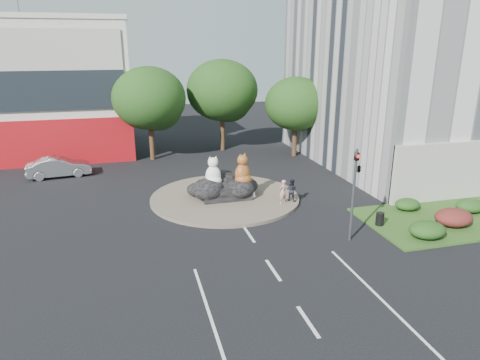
# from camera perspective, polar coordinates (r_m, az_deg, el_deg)

# --- Properties ---
(ground) EXTENTS (120.00, 120.00, 0.00)m
(ground) POSITION_cam_1_polar(r_m,az_deg,el_deg) (20.27, 4.44, -11.90)
(ground) COLOR black
(ground) RESTS_ON ground
(roundabout_island) EXTENTS (10.00, 10.00, 0.20)m
(roundabout_island) POSITION_cam_1_polar(r_m,az_deg,el_deg) (29.00, -2.03, -2.34)
(roundabout_island) COLOR brown
(roundabout_island) RESTS_ON ground
(rock_plinth) EXTENTS (3.20, 2.60, 0.90)m
(rock_plinth) POSITION_cam_1_polar(r_m,az_deg,el_deg) (28.82, -2.04, -1.31)
(rock_plinth) COLOR black
(rock_plinth) RESTS_ON roundabout_island
(grass_verge) EXTENTS (10.00, 6.00, 0.12)m
(grass_verge) POSITION_cam_1_polar(r_m,az_deg,el_deg) (28.39, 25.91, -4.70)
(grass_verge) COLOR #214617
(grass_verge) RESTS_ON ground
(tree_left) EXTENTS (6.46, 6.46, 8.27)m
(tree_left) POSITION_cam_1_polar(r_m,az_deg,el_deg) (39.02, -11.90, 10.23)
(tree_left) COLOR #382314
(tree_left) RESTS_ON ground
(tree_mid) EXTENTS (6.84, 6.84, 8.76)m
(tree_mid) POSITION_cam_1_polar(r_m,az_deg,el_deg) (41.91, -2.32, 11.48)
(tree_mid) COLOR #382314
(tree_mid) RESTS_ON ground
(tree_right) EXTENTS (5.70, 5.70, 7.30)m
(tree_right) POSITION_cam_1_polar(r_m,az_deg,el_deg) (40.01, 7.52, 9.72)
(tree_right) COLOR #382314
(tree_right) RESTS_ON ground
(hedge_near_green) EXTENTS (2.00, 1.60, 0.90)m
(hedge_near_green) POSITION_cam_1_polar(r_m,az_deg,el_deg) (24.96, 23.71, -6.10)
(hedge_near_green) COLOR #173C13
(hedge_near_green) RESTS_ON grass_verge
(hedge_red) EXTENTS (2.20, 1.76, 0.99)m
(hedge_red) POSITION_cam_1_polar(r_m,az_deg,el_deg) (27.19, 26.60, -4.49)
(hedge_red) COLOR #461217
(hedge_red) RESTS_ON grass_verge
(hedge_mid_green) EXTENTS (1.80, 1.44, 0.81)m
(hedge_mid_green) POSITION_cam_1_polar(r_m,az_deg,el_deg) (29.88, 28.35, -3.04)
(hedge_mid_green) COLOR #173C13
(hedge_mid_green) RESTS_ON grass_verge
(hedge_back_green) EXTENTS (1.60, 1.28, 0.72)m
(hedge_back_green) POSITION_cam_1_polar(r_m,az_deg,el_deg) (28.64, 21.44, -3.04)
(hedge_back_green) COLOR #173C13
(hedge_back_green) RESTS_ON grass_verge
(traffic_light) EXTENTS (0.44, 1.24, 5.00)m
(traffic_light) POSITION_cam_1_polar(r_m,az_deg,el_deg) (22.57, 15.29, 0.62)
(traffic_light) COLOR #595B60
(traffic_light) RESTS_ON ground
(street_lamp) EXTENTS (2.34, 0.22, 8.06)m
(street_lamp) POSITION_cam_1_polar(r_m,az_deg,el_deg) (31.45, 22.33, 6.34)
(street_lamp) COLOR #595B60
(street_lamp) RESTS_ON ground
(cat_white) EXTENTS (1.27, 1.12, 1.98)m
(cat_white) POSITION_cam_1_polar(r_m,az_deg,el_deg) (28.10, -3.60, 1.25)
(cat_white) COLOR white
(cat_white) RESTS_ON rock_plinth
(cat_tabby) EXTENTS (1.65, 1.58, 2.11)m
(cat_tabby) POSITION_cam_1_polar(r_m,az_deg,el_deg) (28.25, 0.34, 1.51)
(cat_tabby) COLOR #BC6D27
(cat_tabby) RESTS_ON rock_plinth
(kitten_calico) EXTENTS (0.69, 0.66, 0.90)m
(kitten_calico) POSITION_cam_1_polar(r_m,az_deg,el_deg) (27.70, -4.27, -2.14)
(kitten_calico) COLOR silver
(kitten_calico) RESTS_ON roundabout_island
(kitten_white) EXTENTS (0.60, 0.56, 0.82)m
(kitten_white) POSITION_cam_1_polar(r_m,az_deg,el_deg) (28.46, 1.62, -1.64)
(kitten_white) COLOR white
(kitten_white) RESTS_ON roundabout_island
(pedestrian_pink) EXTENTS (0.68, 0.59, 1.56)m
(pedestrian_pink) POSITION_cam_1_polar(r_m,az_deg,el_deg) (27.57, 5.74, -1.54)
(pedestrian_pink) COLOR #C78188
(pedestrian_pink) RESTS_ON roundabout_island
(pedestrian_dark) EXTENTS (0.93, 0.92, 1.51)m
(pedestrian_dark) POSITION_cam_1_polar(r_m,az_deg,el_deg) (28.04, 6.87, -1.31)
(pedestrian_dark) COLOR black
(pedestrian_dark) RESTS_ON roundabout_island
(parked_car) EXTENTS (4.96, 2.23, 1.58)m
(parked_car) POSITION_cam_1_polar(r_m,az_deg,el_deg) (36.59, -23.00, 1.60)
(parked_car) COLOR #B0B2B8
(parked_car) RESTS_ON ground
(litter_bin) EXTENTS (0.58, 0.58, 0.75)m
(litter_bin) POSITION_cam_1_polar(r_m,az_deg,el_deg) (25.72, 18.14, -4.95)
(litter_bin) COLOR black
(litter_bin) RESTS_ON grass_verge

